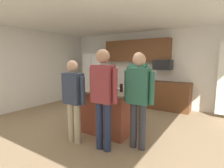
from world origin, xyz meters
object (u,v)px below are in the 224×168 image
(person_elder_center, at_px, (73,96))
(serving_tray, at_px, (111,89))
(kitchen_island, at_px, (105,111))
(mug_blue_stoneware, at_px, (104,90))
(glass_short_whisky, at_px, (104,85))
(refrigerator, at_px, (97,77))
(glass_dark_ale, at_px, (91,85))
(mug_ceramic_white, at_px, (100,88))
(microwave_over_range, at_px, (163,65))
(person_guest_right, at_px, (138,84))
(glass_pilsner, at_px, (121,88))
(person_guest_by_door, at_px, (103,93))
(glass_stout_tall, at_px, (115,91))
(person_host_foreground, at_px, (138,95))

(person_elder_center, bearing_deg, serving_tray, -4.88)
(person_elder_center, bearing_deg, kitchen_island, 0.00)
(person_elder_center, height_order, mug_blue_stoneware, person_elder_center)
(glass_short_whisky, bearing_deg, refrigerator, 130.89)
(kitchen_island, relative_size, glass_dark_ale, 9.37)
(glass_short_whisky, bearing_deg, mug_ceramic_white, -67.41)
(mug_blue_stoneware, xyz_separation_m, serving_tray, (-0.05, 0.33, -0.03))
(microwave_over_range, relative_size, person_guest_right, 0.31)
(glass_pilsner, bearing_deg, mug_blue_stoneware, -139.10)
(glass_short_whisky, bearing_deg, serving_tray, -29.09)
(microwave_over_range, distance_m, mug_blue_stoneware, 2.88)
(person_guest_by_door, relative_size, person_guest_right, 1.00)
(mug_blue_stoneware, bearing_deg, glass_dark_ale, 153.88)
(mug_blue_stoneware, distance_m, glass_pilsner, 0.36)
(glass_dark_ale, bearing_deg, refrigerator, 124.94)
(kitchen_island, distance_m, serving_tray, 0.51)
(kitchen_island, xyz_separation_m, glass_dark_ale, (-0.40, 0.03, 0.54))
(kitchen_island, relative_size, person_guest_right, 0.76)
(microwave_over_range, height_order, glass_short_whisky, microwave_over_range)
(glass_stout_tall, bearing_deg, mug_ceramic_white, 165.47)
(refrigerator, distance_m, glass_stout_tall, 3.71)
(kitchen_island, bearing_deg, person_elder_center, -105.62)
(glass_dark_ale, bearing_deg, glass_stout_tall, -18.14)
(mug_ceramic_white, bearing_deg, person_guest_right, 56.46)
(glass_dark_ale, bearing_deg, mug_ceramic_white, -22.37)
(refrigerator, xyz_separation_m, kitchen_island, (2.11, -2.47, -0.45))
(glass_stout_tall, height_order, glass_short_whisky, glass_short_whisky)
(glass_dark_ale, xyz_separation_m, glass_short_whisky, (0.22, 0.22, -0.00))
(person_elder_center, relative_size, glass_pilsner, 9.49)
(person_guest_by_door, height_order, mug_ceramic_white, person_guest_by_door)
(mug_blue_stoneware, height_order, mug_ceramic_white, same)
(kitchen_island, relative_size, glass_short_whisky, 9.78)
(serving_tray, bearing_deg, mug_blue_stoneware, -82.09)
(person_guest_right, height_order, mug_blue_stoneware, person_guest_right)
(person_guest_by_door, height_order, glass_stout_tall, person_guest_by_door)
(refrigerator, xyz_separation_m, person_guest_by_door, (2.56, -3.15, 0.11))
(microwave_over_range, height_order, glass_stout_tall, microwave_over_range)
(microwave_over_range, relative_size, person_elder_center, 0.35)
(person_guest_right, xyz_separation_m, glass_dark_ale, (-0.90, -0.64, -0.02))
(glass_pilsner, relative_size, glass_stout_tall, 1.36)
(person_guest_by_door, bearing_deg, microwave_over_range, -34.09)
(kitchen_island, xyz_separation_m, person_elder_center, (-0.21, -0.75, 0.44))
(person_host_foreground, distance_m, mug_ceramic_white, 0.99)
(mug_blue_stoneware, xyz_separation_m, glass_pilsner, (0.27, 0.24, 0.03))
(mug_blue_stoneware, xyz_separation_m, glass_dark_ale, (-0.55, 0.27, 0.02))
(serving_tray, bearing_deg, glass_stout_tall, -45.79)
(person_host_foreground, bearing_deg, mug_blue_stoneware, 13.24)
(person_guest_right, bearing_deg, person_elder_center, 10.06)
(kitchen_island, xyz_separation_m, serving_tray, (0.10, 0.09, 0.49))
(refrigerator, distance_m, microwave_over_range, 2.65)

